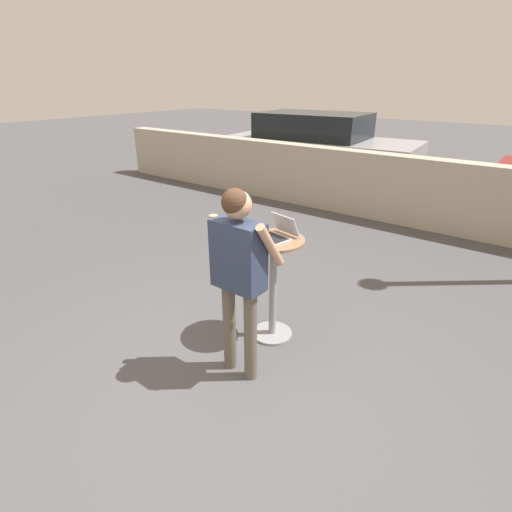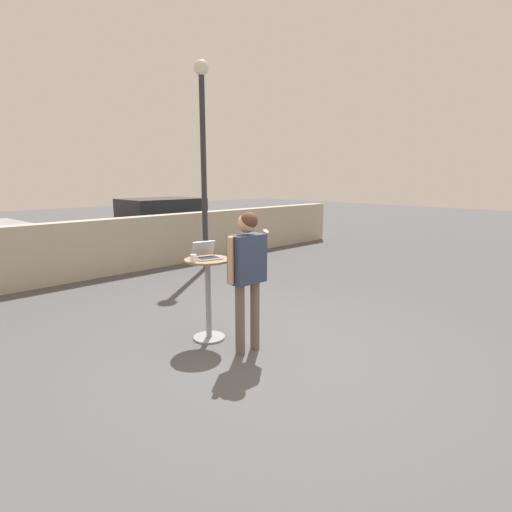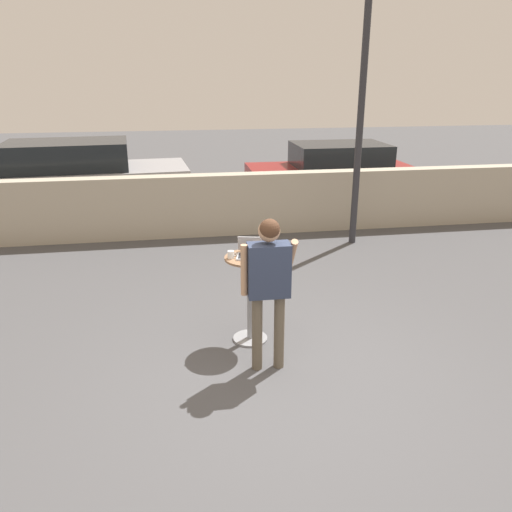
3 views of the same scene
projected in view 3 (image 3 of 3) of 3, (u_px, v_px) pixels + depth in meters
ground_plane at (289, 382)px, 5.07m from camera, size 50.00×50.00×0.00m
pavement_kerb at (230, 204)px, 9.65m from camera, size 15.17×0.35×1.18m
cafe_table at (250, 290)px, 5.68m from camera, size 0.57×0.57×1.04m
laptop at (250, 252)px, 5.56m from camera, size 0.36×0.37×0.21m
coffee_mug at (231, 255)px, 5.49m from camera, size 0.10×0.07×0.09m
standing_person at (269, 276)px, 4.98m from camera, size 0.57×0.36×1.65m
parked_car_near_street at (78, 179)px, 10.69m from camera, size 4.63×2.25×1.64m
parked_car_further_down at (333, 173)px, 11.89m from camera, size 3.90×1.90×1.43m
street_lamp at (363, 82)px, 8.35m from camera, size 0.32×0.32×4.41m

